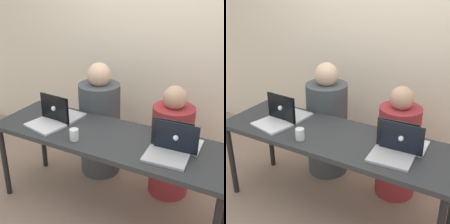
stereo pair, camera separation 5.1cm
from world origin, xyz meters
The scene contains 10 objects.
ground_plane centered at (0.00, 0.00, 0.00)m, with size 12.00×12.00×0.00m, color gray.
back_wall centered at (0.00, 1.07, 1.22)m, with size 5.13×0.10×2.43m, color beige.
desk centered at (0.00, 0.00, 0.67)m, with size 1.97×0.63×0.74m.
person_on_left centered at (-0.37, 0.50, 0.52)m, with size 0.46×0.46×1.17m.
person_on_right centered at (0.37, 0.50, 0.47)m, with size 0.43×0.43×1.06m.
laptop_back_left centered at (-0.52, 0.08, 0.79)m, with size 0.32×0.30×0.25m.
laptop_back_right centered at (0.55, 0.08, 0.79)m, with size 0.33×0.28×0.24m.
laptop_front_right centered at (0.52, -0.06, 0.79)m, with size 0.32×0.29×0.24m.
laptop_front_left centered at (-0.54, -0.07, 0.79)m, with size 0.34×0.30×0.23m.
water_glass_left centered at (-0.20, -0.19, 0.78)m, with size 0.07×0.07×0.09m.
Camera 2 is at (1.12, -1.90, 1.92)m, focal length 50.00 mm.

